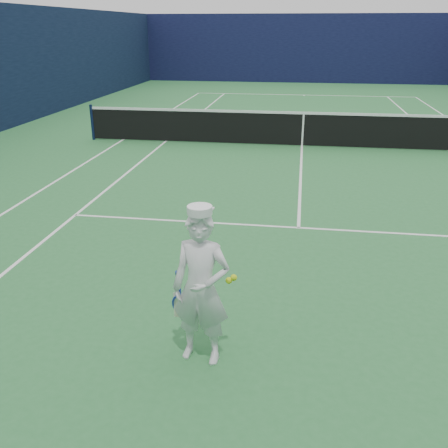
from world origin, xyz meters
TOP-DOWN VIEW (x-y plane):
  - ground at (0.00, 0.00)m, footprint 80.00×80.00m
  - court_markings at (0.00, 0.00)m, footprint 11.03×23.83m
  - windscreen_fence at (0.00, 0.00)m, footprint 20.12×36.12m
  - tennis_net at (0.00, 0.00)m, footprint 12.88×0.09m
  - tennis_player at (-0.96, -10.23)m, footprint 0.76×0.54m

SIDE VIEW (x-z plane):
  - ground at x=0.00m, z-range 0.00..0.00m
  - court_markings at x=0.00m, z-range 0.00..0.01m
  - tennis_net at x=0.00m, z-range 0.02..1.09m
  - tennis_player at x=-0.96m, z-range -0.02..1.68m
  - windscreen_fence at x=0.00m, z-range 0.00..4.00m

